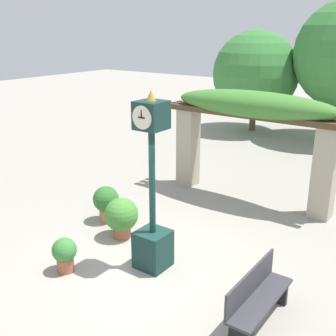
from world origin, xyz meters
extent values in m
plane|color=gray|center=(0.00, 0.00, 0.00)|extent=(60.00, 60.00, 0.00)
cube|color=#14332D|center=(0.02, 0.09, 0.38)|extent=(0.60, 0.60, 0.75)
cylinder|color=#14332D|center=(0.02, 0.09, 1.74)|extent=(0.12, 0.12, 1.98)
cylinder|color=gold|center=(0.02, 0.09, 2.75)|extent=(0.19, 0.19, 0.04)
cube|color=#14332D|center=(0.02, 0.09, 3.02)|extent=(0.50, 0.50, 0.50)
cylinder|color=beige|center=(0.02, -0.18, 3.02)|extent=(0.41, 0.02, 0.41)
cylinder|color=beige|center=(0.02, 0.35, 3.02)|extent=(0.41, 0.02, 0.41)
cube|color=black|center=(0.02, -0.19, 3.02)|extent=(0.14, 0.01, 0.02)
cube|color=black|center=(0.02, -0.19, 3.08)|extent=(0.02, 0.01, 0.13)
cone|color=gold|center=(0.02, 0.09, 3.37)|extent=(0.18, 0.18, 0.20)
cube|color=#A89E89|center=(-1.97, 4.34, 1.14)|extent=(0.51, 0.51, 2.29)
cube|color=#A89E89|center=(1.97, 4.34, 1.14)|extent=(0.51, 0.51, 2.29)
cube|color=#4C3823|center=(0.00, 4.08, 2.36)|extent=(5.06, 0.15, 0.15)
cube|color=#4C3823|center=(0.00, 4.34, 2.36)|extent=(5.06, 0.15, 0.15)
cube|color=#4C3823|center=(0.00, 4.59, 2.36)|extent=(5.06, 0.15, 0.15)
ellipsoid|color=#427F33|center=(0.00, 4.34, 2.61)|extent=(4.44, 1.11, 0.70)
cylinder|color=#9E563D|center=(-1.29, 0.63, 0.13)|extent=(0.39, 0.39, 0.27)
sphere|color=#427F33|center=(-1.29, 0.63, 0.55)|extent=(0.76, 0.76, 0.76)
cylinder|color=#B26B4C|center=(-2.15, 1.04, 0.17)|extent=(0.35, 0.35, 0.34)
sphere|color=#2D6B2D|center=(-2.15, 1.04, 0.57)|extent=(0.63, 0.63, 0.63)
cylinder|color=#9E563D|center=(-1.23, -1.05, 0.14)|extent=(0.32, 0.32, 0.28)
sphere|color=#387A38|center=(-1.23, -1.05, 0.46)|extent=(0.47, 0.47, 0.47)
cube|color=#38383D|center=(2.43, -0.25, 0.41)|extent=(0.42, 1.66, 0.05)
cube|color=#38383D|center=(2.24, -0.25, 0.67)|extent=(0.04, 1.66, 0.45)
cube|color=black|center=(2.43, -0.91, 0.20)|extent=(0.38, 0.08, 0.39)
cube|color=black|center=(2.43, 0.42, 0.20)|extent=(0.38, 0.08, 0.39)
cylinder|color=brown|center=(-3.45, 11.94, 0.62)|extent=(0.28, 0.28, 1.24)
sphere|color=#387A38|center=(-3.45, 11.94, 2.56)|extent=(3.76, 3.76, 3.76)
camera|label=1|loc=(4.55, -5.64, 4.47)|focal=45.00mm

